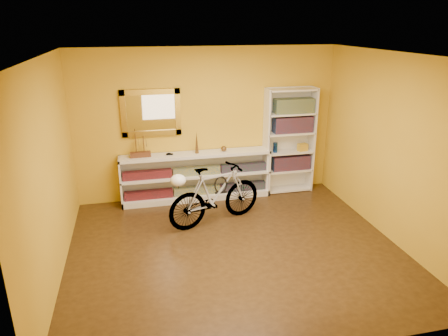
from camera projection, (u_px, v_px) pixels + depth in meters
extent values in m
cube|color=black|center=(235.00, 249.00, 5.69)|extent=(4.50, 4.00, 0.01)
cube|color=silver|center=(237.00, 55.00, 4.81)|extent=(4.50, 4.00, 0.01)
cube|color=gold|center=(207.00, 124.00, 7.09)|extent=(4.50, 0.01, 2.60)
cube|color=gold|center=(49.00, 174.00, 4.78)|extent=(0.01, 4.00, 2.60)
cube|color=gold|center=(393.00, 149.00, 5.72)|extent=(0.01, 4.00, 2.60)
cube|color=olive|center=(151.00, 113.00, 6.77)|extent=(0.98, 0.06, 0.78)
cube|color=silver|center=(256.00, 177.00, 7.61)|extent=(0.09, 0.02, 0.09)
cube|color=black|center=(197.00, 190.00, 7.23)|extent=(2.50, 0.13, 0.14)
cube|color=navy|center=(197.00, 171.00, 7.10)|extent=(2.50, 0.13, 0.14)
imported|color=black|center=(170.00, 155.00, 6.92)|extent=(0.00, 0.00, 0.00)
cone|color=brown|center=(197.00, 142.00, 6.96)|extent=(0.06, 0.06, 0.38)
sphere|color=brown|center=(224.00, 149.00, 7.10)|extent=(0.10, 0.10, 0.10)
cube|color=maroon|center=(290.00, 162.00, 7.51)|extent=(0.70, 0.22, 0.26)
cube|color=maroon|center=(293.00, 124.00, 7.27)|extent=(0.70, 0.22, 0.28)
cube|color=navy|center=(294.00, 106.00, 7.15)|extent=(0.70, 0.22, 0.25)
cylinder|color=navy|center=(275.00, 147.00, 7.32)|extent=(0.08, 0.08, 0.18)
cube|color=maroon|center=(279.00, 108.00, 7.14)|extent=(0.17, 0.17, 0.17)
cube|color=gold|center=(303.00, 147.00, 7.41)|extent=(0.19, 0.14, 0.13)
imported|color=silver|center=(215.00, 194.00, 6.29)|extent=(0.90, 1.66, 0.95)
ellipsoid|color=white|center=(178.00, 180.00, 5.87)|extent=(0.23, 0.22, 0.17)
torus|color=black|center=(221.00, 185.00, 6.29)|extent=(0.21, 0.02, 0.21)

